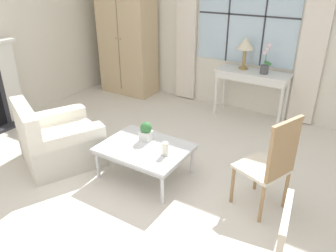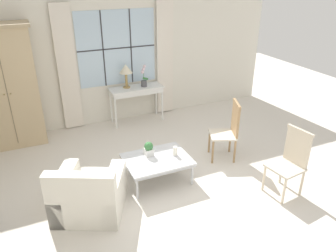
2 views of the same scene
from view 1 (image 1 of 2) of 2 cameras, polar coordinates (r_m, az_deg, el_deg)
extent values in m
plane|color=silver|center=(3.63, -5.56, -12.64)|extent=(14.00, 14.00, 0.00)
cube|color=silver|center=(5.61, 13.52, 16.47)|extent=(7.20, 0.06, 2.80)
cube|color=silver|center=(5.55, 13.59, 18.26)|extent=(1.64, 0.01, 1.52)
cube|color=#2D2D33|center=(5.65, 10.61, 18.64)|extent=(0.02, 0.02, 1.52)
cube|color=#2D2D33|center=(5.46, 16.63, 17.80)|extent=(0.02, 0.02, 1.52)
cube|color=#2D2D33|center=(5.55, 13.57, 18.25)|extent=(1.64, 0.02, 0.02)
cube|color=silver|center=(5.98, 3.24, 16.35)|extent=(0.38, 0.06, 2.49)
cube|color=silver|center=(5.31, 24.01, 13.02)|extent=(0.38, 0.06, 2.49)
cube|color=tan|center=(6.40, -7.10, 15.26)|extent=(1.04, 0.53, 2.18)
cube|color=#74644C|center=(6.21, -8.65, 14.42)|extent=(0.01, 0.01, 1.83)
sphere|color=#997F4C|center=(6.23, -9.09, 14.84)|extent=(0.03, 0.03, 0.03)
sphere|color=#997F4C|center=(6.17, -8.35, 14.77)|extent=(0.03, 0.03, 0.03)
cube|color=white|center=(5.38, 14.57, 9.00)|extent=(1.14, 0.43, 0.03)
cube|color=white|center=(5.40, 14.49, 8.34)|extent=(1.09, 0.41, 0.10)
cylinder|color=white|center=(5.51, 8.32, 5.70)|extent=(0.04, 0.04, 0.75)
cylinder|color=white|center=(5.22, 18.97, 3.33)|extent=(0.04, 0.04, 0.75)
cylinder|color=white|center=(5.82, 9.75, 6.69)|extent=(0.04, 0.04, 0.75)
cylinder|color=white|center=(5.54, 19.88, 4.48)|extent=(0.04, 0.04, 0.75)
cylinder|color=#9E7F47|center=(5.48, 12.96, 9.79)|extent=(0.15, 0.15, 0.02)
cylinder|color=#9E7F47|center=(5.44, 13.13, 11.41)|extent=(0.05, 0.05, 0.30)
cone|color=beige|center=(5.39, 13.39, 13.86)|extent=(0.28, 0.28, 0.18)
cylinder|color=#4C4C51|center=(5.29, 16.43, 9.42)|extent=(0.13, 0.13, 0.13)
cylinder|color=#38753D|center=(5.24, 16.75, 11.86)|extent=(0.01, 0.01, 0.34)
cube|color=#38753D|center=(5.26, 16.97, 10.43)|extent=(0.12, 0.02, 0.08)
sphere|color=silver|center=(5.25, 16.57, 12.11)|extent=(0.07, 0.07, 0.07)
sphere|color=silver|center=(5.23, 16.89, 12.71)|extent=(0.07, 0.07, 0.07)
sphere|color=silver|center=(5.21, 17.22, 13.31)|extent=(0.07, 0.07, 0.07)
cube|color=silver|center=(4.40, -17.98, -3.29)|extent=(1.18, 1.18, 0.41)
cube|color=silver|center=(4.17, -23.47, 0.40)|extent=(0.87, 0.53, 0.41)
cube|color=silver|center=(4.67, -19.26, -0.77)|extent=(0.56, 0.88, 0.55)
cube|color=silver|center=(4.07, -16.78, -4.46)|extent=(0.56, 0.88, 0.55)
cube|color=beige|center=(3.43, 16.02, -7.04)|extent=(0.57, 0.57, 0.03)
cube|color=#9E7A51|center=(3.19, 19.42, -4.23)|extent=(0.18, 0.39, 0.54)
cube|color=#9E7A51|center=(3.06, 20.21, 0.46)|extent=(0.20, 0.42, 0.05)
cylinder|color=#9E7A51|center=(3.52, 11.17, -10.00)|extent=(0.04, 0.04, 0.44)
cylinder|color=#9E7A51|center=(3.77, 15.17, -7.82)|extent=(0.04, 0.04, 0.44)
cylinder|color=#9E7A51|center=(3.34, 16.01, -12.90)|extent=(0.04, 0.04, 0.44)
cylinder|color=#9E7A51|center=(3.60, 19.86, -10.35)|extent=(0.04, 0.04, 0.44)
cube|color=beige|center=(2.24, 18.83, -19.52)|extent=(0.09, 0.41, 0.51)
cube|color=beige|center=(2.06, 19.95, -14.08)|extent=(0.10, 0.43, 0.05)
cube|color=silver|center=(3.80, -4.04, -3.73)|extent=(1.00, 0.76, 0.03)
cube|color=#B1B3B8|center=(3.82, -4.03, -4.15)|extent=(0.98, 0.75, 0.04)
cylinder|color=silver|center=(3.94, -12.15, -6.46)|extent=(0.04, 0.04, 0.37)
cylinder|color=silver|center=(3.46, -1.01, -10.84)|extent=(0.04, 0.04, 0.37)
cylinder|color=silver|center=(4.37, -6.25, -2.59)|extent=(0.04, 0.04, 0.37)
cylinder|color=silver|center=(3.94, 4.24, -5.91)|extent=(0.04, 0.04, 0.37)
cube|color=white|center=(3.91, -3.81, -1.66)|extent=(0.13, 0.13, 0.11)
sphere|color=#38753D|center=(3.86, -3.86, -0.30)|extent=(0.14, 0.14, 0.14)
cylinder|color=silver|center=(3.62, -0.49, -4.93)|extent=(0.09, 0.09, 0.01)
cylinder|color=white|center=(3.58, -0.49, -3.90)|extent=(0.07, 0.07, 0.14)
cylinder|color=black|center=(3.55, -0.50, -2.85)|extent=(0.00, 0.00, 0.01)
camera|label=2|loc=(3.93, -85.48, 14.77)|focal=35.00mm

